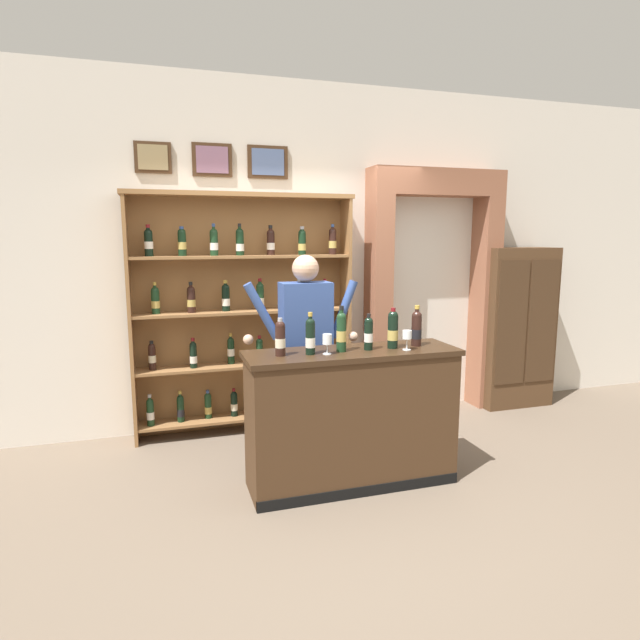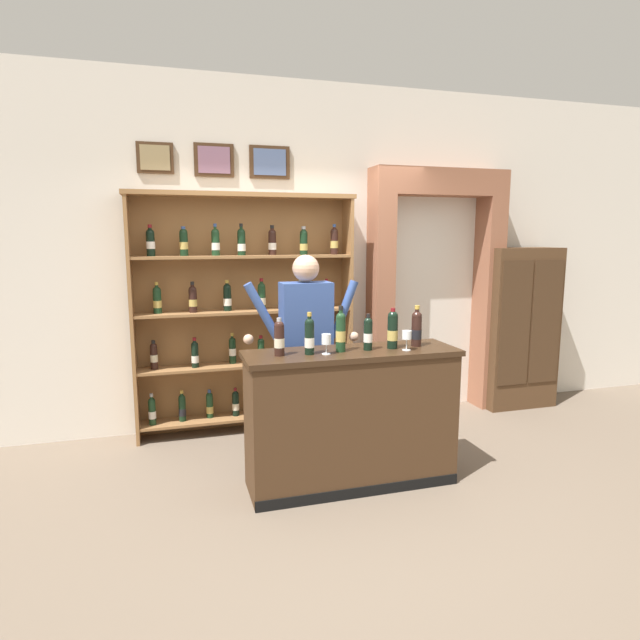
# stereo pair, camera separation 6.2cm
# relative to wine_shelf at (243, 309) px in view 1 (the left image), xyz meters

# --- Properties ---
(ground_plane) EXTENTS (14.00, 14.00, 0.02)m
(ground_plane) POSITION_rel_wine_shelf_xyz_m (0.48, -1.37, -1.18)
(ground_plane) COLOR #6B5B4C
(back_wall) EXTENTS (12.00, 0.19, 3.30)m
(back_wall) POSITION_rel_wine_shelf_xyz_m (0.48, 0.22, 0.48)
(back_wall) COLOR silver
(back_wall) RESTS_ON ground
(wine_shelf) EXTENTS (2.07, 0.30, 2.23)m
(wine_shelf) POSITION_rel_wine_shelf_xyz_m (0.00, 0.00, 0.00)
(wine_shelf) COLOR olive
(wine_shelf) RESTS_ON ground
(archway_doorway) EXTENTS (1.44, 0.45, 2.51)m
(archway_doorway) POSITION_rel_wine_shelf_xyz_m (1.98, 0.08, 0.22)
(archway_doorway) COLOR #935B42
(archway_doorway) RESTS_ON ground
(side_cabinet) EXTENTS (0.80, 0.40, 1.73)m
(side_cabinet) POSITION_rel_wine_shelf_xyz_m (2.95, -0.10, -0.31)
(side_cabinet) COLOR #4C331E
(side_cabinet) RESTS_ON ground
(tasting_counter) EXTENTS (1.58, 0.49, 1.03)m
(tasting_counter) POSITION_rel_wine_shelf_xyz_m (0.58, -1.37, -0.66)
(tasting_counter) COLOR #422B19
(tasting_counter) RESTS_ON ground
(shopkeeper) EXTENTS (0.96, 0.22, 1.70)m
(shopkeeper) POSITION_rel_wine_shelf_xyz_m (0.37, -0.84, -0.12)
(shopkeeper) COLOR #2D3347
(shopkeeper) RESTS_ON ground
(tasting_bottle_bianco) EXTENTS (0.07, 0.07, 0.27)m
(tasting_bottle_bianco) POSITION_rel_wine_shelf_xyz_m (0.04, -1.38, -0.02)
(tasting_bottle_bianco) COLOR black
(tasting_bottle_bianco) RESTS_ON tasting_counter
(tasting_bottle_riserva) EXTENTS (0.07, 0.07, 0.30)m
(tasting_bottle_riserva) POSITION_rel_wine_shelf_xyz_m (0.25, -1.40, -0.02)
(tasting_bottle_riserva) COLOR black
(tasting_bottle_riserva) RESTS_ON tasting_counter
(tasting_bottle_vin_santo) EXTENTS (0.07, 0.07, 0.33)m
(tasting_bottle_vin_santo) POSITION_rel_wine_shelf_xyz_m (0.49, -1.38, 0.00)
(tasting_bottle_vin_santo) COLOR #19381E
(tasting_bottle_vin_santo) RESTS_ON tasting_counter
(tasting_bottle_rosso) EXTENTS (0.07, 0.07, 0.27)m
(tasting_bottle_rosso) POSITION_rel_wine_shelf_xyz_m (0.70, -1.38, -0.02)
(tasting_bottle_rosso) COLOR black
(tasting_bottle_rosso) RESTS_ON tasting_counter
(tasting_bottle_chianti) EXTENTS (0.08, 0.08, 0.30)m
(tasting_bottle_chianti) POSITION_rel_wine_shelf_xyz_m (0.89, -1.38, -0.01)
(tasting_bottle_chianti) COLOR black
(tasting_bottle_chianti) RESTS_ON tasting_counter
(tasting_bottle_grappa) EXTENTS (0.08, 0.08, 0.31)m
(tasting_bottle_grappa) POSITION_rel_wine_shelf_xyz_m (1.10, -1.36, -0.01)
(tasting_bottle_grappa) COLOR black
(tasting_bottle_grappa) RESTS_ON tasting_counter
(wine_glass_center) EXTENTS (0.07, 0.07, 0.15)m
(wine_glass_center) POSITION_rel_wine_shelf_xyz_m (0.96, -1.47, -0.04)
(wine_glass_center) COLOR silver
(wine_glass_center) RESTS_ON tasting_counter
(wine_glass_right) EXTENTS (0.07, 0.07, 0.14)m
(wine_glass_right) POSITION_rel_wine_shelf_xyz_m (0.36, -1.43, -0.05)
(wine_glass_right) COLOR silver
(wine_glass_right) RESTS_ON tasting_counter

